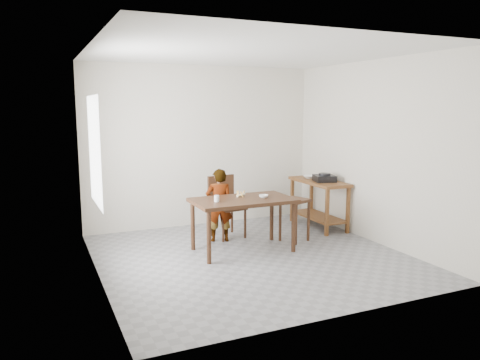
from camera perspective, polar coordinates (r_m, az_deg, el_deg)
name	(u,v)px	position (r m, az deg, el deg)	size (l,w,h in m)	color
floor	(252,258)	(6.45, 1.46, -9.50)	(4.00, 4.00, 0.04)	gray
ceiling	(253,51)	(6.16, 1.57, 15.47)	(4.00, 4.00, 0.04)	white
wall_back	(201,146)	(8.02, -4.72, 4.12)	(4.00, 0.04, 2.70)	silver
wall_front	(346,180)	(4.43, 12.82, 0.04)	(4.00, 0.04, 2.70)	silver
wall_left	(93,166)	(5.59, -17.51, 1.66)	(0.04, 4.00, 2.70)	silver
wall_right	(375,152)	(7.25, 16.11, 3.29)	(0.04, 4.00, 2.70)	silver
window_pane	(94,151)	(5.78, -17.32, 3.39)	(0.02, 1.10, 1.30)	white
dining_table	(243,225)	(6.60, 0.35, -5.49)	(1.40, 0.80, 0.75)	#382012
prep_counter	(319,204)	(8.01, 9.56, -2.86)	(0.50, 1.20, 0.80)	brown
child	(219,205)	(7.04, -2.57, -3.08)	(0.41, 0.27, 1.11)	white
dining_chair	(228,207)	(7.27, -1.51, -3.33)	(0.46, 0.46, 0.95)	#382012
stool	(294,220)	(7.14, 6.64, -4.85)	(0.37, 0.37, 0.65)	#382012
glass_tumbler	(217,199)	(6.31, -2.86, -2.27)	(0.07, 0.07, 0.09)	white
small_bowl	(263,196)	(6.59, 2.88, -1.99)	(0.13, 0.13, 0.04)	white
banana	(241,195)	(6.66, 0.11, -1.79)	(0.16, 0.12, 0.06)	yellow
serving_bowl	(310,177)	(8.09, 8.49, 0.36)	(0.22, 0.22, 0.06)	white
gas_burner	(324,178)	(7.80, 10.25, 0.20)	(0.32, 0.32, 0.11)	black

